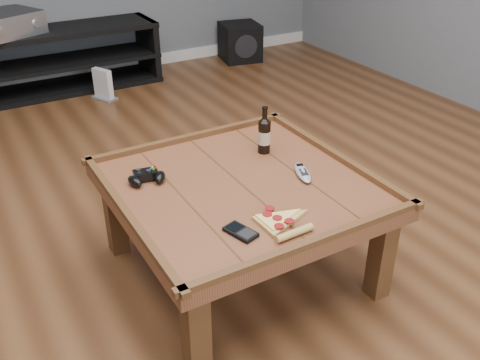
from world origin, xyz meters
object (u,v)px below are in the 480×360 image
media_console (71,59)px  av_receiver (4,24)px  coffee_table (241,196)px  pizza_slice (280,222)px  game_controller (147,177)px  beer_bottle (264,134)px  remote_control (303,173)px  smartphone (241,232)px  subwoofer (240,42)px  game_console (103,86)px

media_console → av_receiver: (-0.45, -0.01, 0.34)m
coffee_table → media_console: size_ratio=0.74×
pizza_slice → av_receiver: bearing=95.8°
pizza_slice → game_controller: bearing=117.3°
beer_bottle → pizza_slice: 0.59m
coffee_table → media_console: (0.00, 2.75, -0.15)m
coffee_table → remote_control: (0.26, -0.07, 0.07)m
beer_bottle → pizza_slice: (-0.26, -0.52, -0.08)m
coffee_table → av_receiver: 2.79m
pizza_slice → smartphone: (-0.15, 0.02, -0.00)m
subwoofer → media_console: bearing=-169.3°
coffee_table → beer_bottle: beer_bottle is taller
coffee_table → beer_bottle: bearing=39.6°
beer_bottle → game_controller: bearing=178.9°
subwoofer → beer_bottle: bearing=-106.8°
coffee_table → subwoofer: coffee_table is taller
av_receiver → subwoofer: av_receiver is taller
av_receiver → remote_control: bearing=-100.3°
subwoofer → remote_control: bearing=-104.2°
coffee_table → subwoofer: (1.59, 2.74, -0.22)m
game_controller → pizza_slice: 0.61m
beer_bottle → smartphone: 0.65m
smartphone → av_receiver: 3.06m
media_console → subwoofer: media_console is taller
coffee_table → game_controller: bearing=147.7°
game_controller → subwoofer: bearing=62.8°
pizza_slice → game_console: pizza_slice is taller
pizza_slice → av_receiver: size_ratio=0.47×
coffee_table → beer_bottle: 0.34m
media_console → game_controller: 2.57m
av_receiver → pizza_slice: bearing=-106.6°
smartphone → remote_control: remote_control is taller
coffee_table → smartphone: coffee_table is taller
beer_bottle → av_receiver: bearing=105.0°
av_receiver → subwoofer: (2.03, -0.01, -0.41)m
game_console → subwoofer: bearing=-10.6°
av_receiver → smartphone: bearing=-109.4°
game_controller → game_console: game_controller is taller
smartphone → subwoofer: (1.76, 3.04, -0.29)m
beer_bottle → coffee_table: bearing=-140.4°
coffee_table → game_controller: size_ratio=5.98×
smartphone → coffee_table: bearing=43.3°
coffee_table → remote_control: size_ratio=5.62×
media_console → game_controller: media_console is taller
beer_bottle → av_receiver: 2.64m
media_console → game_console: 0.42m
game_console → media_console: bearing=84.9°
coffee_table → remote_control: same height
beer_bottle → pizza_slice: bearing=-116.8°
game_controller → remote_control: bearing=-15.4°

